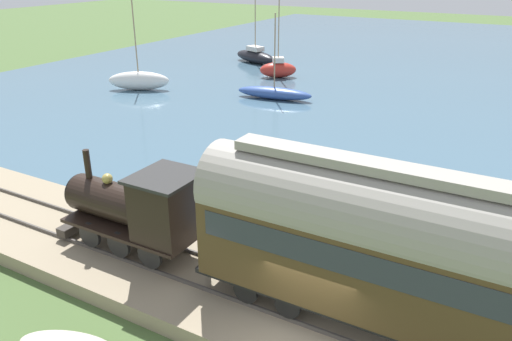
% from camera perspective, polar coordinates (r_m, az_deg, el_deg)
% --- Properties ---
extents(harbor_water, '(80.00, 80.00, 0.01)m').
position_cam_1_polar(harbor_water, '(54.54, 25.23, 10.48)').
color(harbor_water, '#426075').
rests_on(harbor_water, ground).
extents(rail_embankment, '(4.88, 56.00, 0.67)m').
position_cam_1_polar(rail_embankment, '(14.86, 7.40, -16.68)').
color(rail_embankment, gray).
rests_on(rail_embankment, ground).
extents(steam_locomotive, '(2.09, 5.37, 3.19)m').
position_cam_1_polar(steam_locomotive, '(16.77, -13.22, -4.02)').
color(steam_locomotive, black).
rests_on(steam_locomotive, rail_embankment).
extents(passenger_coach, '(2.26, 10.58, 4.69)m').
position_cam_1_polar(passenger_coach, '(12.76, 15.16, -8.25)').
color(passenger_coach, black).
rests_on(passenger_coach, rail_embankment).
extents(sailboat_white, '(3.41, 4.96, 7.31)m').
position_cam_1_polar(sailboat_white, '(41.99, -13.24, 9.99)').
color(sailboat_white, white).
rests_on(sailboat_white, harbor_water).
extents(sailboat_blue, '(2.11, 6.01, 6.27)m').
position_cam_1_polar(sailboat_blue, '(38.19, 2.09, 8.87)').
color(sailboat_blue, '#335199').
rests_on(sailboat_blue, harbor_water).
extents(sailboat_red, '(3.09, 3.60, 9.46)m').
position_cam_1_polar(sailboat_red, '(45.56, 2.54, 11.54)').
color(sailboat_red, '#B72D23').
rests_on(sailboat_red, harbor_water).
extents(sailboat_black, '(3.66, 5.85, 8.52)m').
position_cam_1_polar(sailboat_black, '(52.43, -0.09, 12.96)').
color(sailboat_black, black).
rests_on(sailboat_black, harbor_water).
extents(rowboat_off_pier, '(2.36, 2.83, 0.48)m').
position_cam_1_polar(rowboat_off_pier, '(26.13, 1.56, 1.65)').
color(rowboat_off_pier, beige).
rests_on(rowboat_off_pier, harbor_water).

